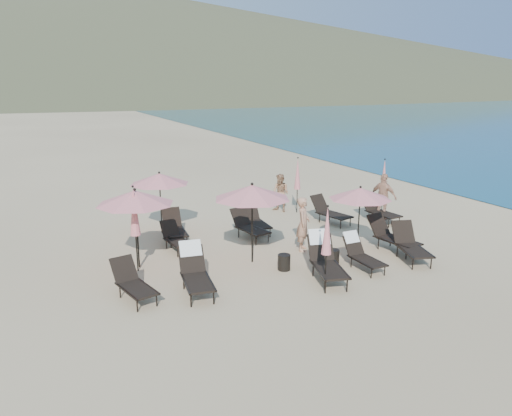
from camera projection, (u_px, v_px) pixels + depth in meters
name	position (u px, v px, depth m)	size (l,w,h in m)	color
ground	(348.00, 267.00, 14.47)	(800.00, 800.00, 0.00)	#D6BA8C
volcanic_headland	(149.00, 41.00, 301.32)	(690.00, 690.00, 55.00)	brown
lounger_0	(133.00, 282.00, 12.32)	(0.93, 1.69, 0.92)	black
lounger_1	(195.00, 271.00, 12.77)	(0.94, 1.91, 1.14)	black
lounger_2	(325.00, 258.00, 13.56)	(1.19, 2.02, 1.19)	black
lounger_3	(361.00, 253.00, 14.33)	(0.57, 1.52, 0.95)	black
lounger_4	(410.00, 244.00, 14.98)	(1.20, 1.89, 1.02)	black
lounger_5	(392.00, 235.00, 15.81)	(0.93, 1.87, 1.03)	black
lounger_6	(175.00, 238.00, 15.87)	(0.70, 1.51, 0.84)	black
lounger_7	(174.00, 227.00, 16.80)	(0.83, 1.74, 0.97)	black
lounger_8	(249.00, 226.00, 17.00)	(0.89, 1.71, 0.94)	black
lounger_9	(255.00, 220.00, 17.70)	(0.74, 1.66, 0.93)	black
lounger_10	(330.00, 211.00, 18.78)	(1.01, 1.80, 0.97)	black
lounger_11	(379.00, 210.00, 18.96)	(0.78, 1.75, 0.98)	black
umbrella_open_0	(135.00, 197.00, 13.96)	(2.19, 2.19, 2.35)	black
umbrella_open_1	(252.00, 192.00, 14.34)	(2.25, 2.25, 2.42)	black
umbrella_open_2	(360.00, 194.00, 15.42)	(1.95, 1.95, 2.10)	black
umbrella_open_3	(159.00, 179.00, 17.18)	(2.05, 2.05, 2.21)	black
umbrella_closed_0	(327.00, 231.00, 12.58)	(0.26, 0.26, 2.26)	black
umbrella_closed_1	(384.00, 176.00, 19.46)	(0.27, 0.27, 2.30)	black
umbrella_closed_2	(134.00, 212.00, 13.77)	(0.29, 0.29, 2.49)	black
umbrella_closed_3	(298.00, 174.00, 19.96)	(0.27, 0.27, 2.28)	black
side_table_0	(284.00, 262.00, 14.22)	(0.36, 0.36, 0.46)	black
side_table_1	(333.00, 256.00, 14.77)	(0.37, 0.37, 0.41)	black
beachgoer_a	(303.00, 224.00, 15.72)	(0.63, 0.41, 1.72)	tan
beachgoer_b	(281.00, 193.00, 20.32)	(0.75, 0.59, 1.55)	#A87957
beachgoer_c	(383.00, 197.00, 19.06)	(1.06, 0.44, 1.82)	tan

